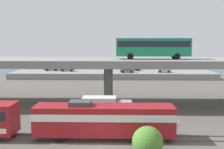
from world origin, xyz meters
TOP-DOWN VIEW (x-y plane):
  - rail_strip_near at (0.00, 3.26)m, footprint 110.00×0.12m
  - rail_strip_far at (0.00, 4.74)m, footprint 110.00×0.12m
  - train_locomotive at (0.89, 4.00)m, footprint 16.23×3.04m
  - highway_overpass at (0.00, 20.00)m, footprint 96.00×11.71m
  - transit_bus_on_overpass at (7.32, 19.42)m, footprint 12.00×2.68m
  - service_truck_west at (-0.06, 11.60)m, footprint 6.80×2.46m
  - pier_parking_lot at (0.00, 55.00)m, footprint 60.29×11.41m
  - parked_car_0 at (4.17, 52.77)m, footprint 4.03×1.91m
  - parked_car_1 at (-13.91, 56.06)m, footprint 4.40×1.84m
  - parked_car_2 at (6.23, 57.68)m, footprint 4.67×1.92m
  - parked_car_3 at (-19.09, 57.37)m, footprint 4.49×1.83m
  - parked_car_4 at (15.14, 53.53)m, footprint 4.03×1.87m
  - harbor_water at (0.00, 78.00)m, footprint 140.00×36.00m
  - shrub_right at (4.38, -0.66)m, footprint 2.87×2.87m

SIDE VIEW (x-z plane):
  - harbor_water at x=0.00m, z-range 0.00..0.01m
  - rail_strip_near at x=0.00m, z-range 0.00..0.12m
  - rail_strip_far at x=0.00m, z-range 0.00..0.12m
  - pier_parking_lot at x=0.00m, z-range 0.00..1.74m
  - shrub_right at x=4.38m, z-range 0.00..2.87m
  - service_truck_west at x=-0.06m, z-range 0.12..3.16m
  - train_locomotive at x=0.89m, z-range 0.10..4.28m
  - parked_car_4 at x=15.14m, z-range 1.76..3.26m
  - parked_car_0 at x=4.17m, z-range 1.76..3.26m
  - parked_car_1 at x=-13.91m, z-range 1.76..3.26m
  - parked_car_3 at x=-19.09m, z-range 1.76..3.26m
  - parked_car_2 at x=6.23m, z-range 1.77..3.27m
  - highway_overpass at x=0.00m, z-range 3.19..10.99m
  - transit_bus_on_overpass at x=7.32m, z-range 8.15..11.55m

